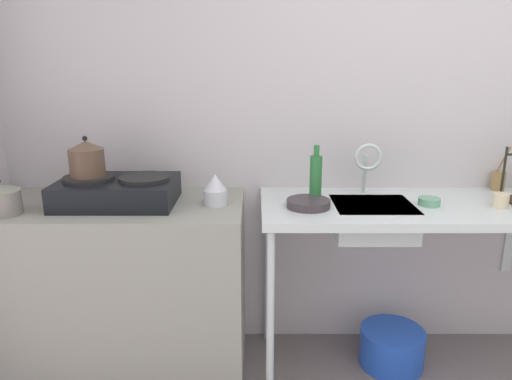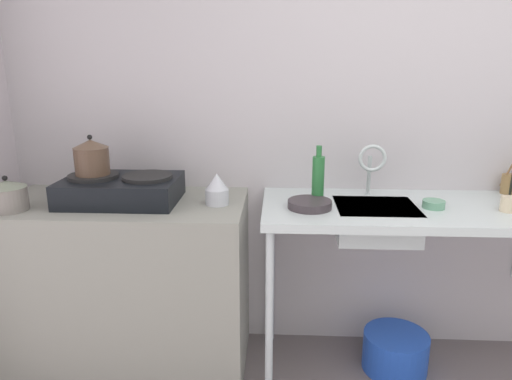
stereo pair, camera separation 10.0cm
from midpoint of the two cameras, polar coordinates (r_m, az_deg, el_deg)
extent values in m
cube|color=#BEB8BC|center=(2.67, 24.63, 10.27)|extent=(5.52, 0.10, 2.77)
cube|color=gray|center=(2.51, -14.36, -11.36)|extent=(1.20, 0.60, 0.91)
cube|color=silver|center=(2.37, 22.41, -2.32)|extent=(1.64, 0.60, 0.04)
cylinder|color=silver|center=(2.18, 3.00, -15.69)|extent=(0.04, 0.04, 0.87)
cylinder|color=silver|center=(2.64, 3.00, -9.91)|extent=(0.04, 0.04, 0.87)
cube|color=black|center=(2.32, -15.11, 0.00)|extent=(0.55, 0.37, 0.12)
cylinder|color=black|center=(2.35, -18.29, 1.64)|extent=(0.24, 0.24, 0.02)
cylinder|color=black|center=(2.27, -12.04, 1.61)|extent=(0.24, 0.24, 0.02)
cylinder|color=brown|center=(2.34, -18.44, 3.41)|extent=(0.16, 0.16, 0.13)
cone|color=brown|center=(2.32, -18.62, 5.44)|extent=(0.17, 0.17, 0.04)
sphere|color=black|center=(2.32, -18.68, 6.19)|extent=(0.02, 0.02, 0.02)
cylinder|color=gray|center=(2.38, -27.26, -0.97)|extent=(0.18, 0.18, 0.11)
cone|color=gray|center=(2.36, -27.46, 0.66)|extent=(0.18, 0.18, 0.03)
sphere|color=black|center=(2.36, -27.54, 1.30)|extent=(0.02, 0.02, 0.02)
cylinder|color=silver|center=(2.21, -3.53, -0.83)|extent=(0.11, 0.11, 0.08)
cone|color=silver|center=(2.19, -3.56, 1.07)|extent=(0.11, 0.11, 0.08)
cube|color=silver|center=(2.30, 15.70, -3.73)|extent=(0.38, 0.34, 0.15)
cylinder|color=silver|center=(2.44, 14.90, 1.74)|extent=(0.02, 0.02, 0.20)
torus|color=silver|center=(2.36, 15.36, 3.79)|extent=(0.14, 0.02, 0.14)
cylinder|color=#383035|center=(2.17, 7.95, -1.76)|extent=(0.21, 0.21, 0.04)
cylinder|color=beige|center=(2.42, 29.74, -1.53)|extent=(0.07, 0.07, 0.07)
cylinder|color=#639D7C|center=(2.33, 22.23, -1.64)|extent=(0.10, 0.10, 0.04)
cylinder|color=#296F36|center=(2.25, 8.93, 1.28)|extent=(0.06, 0.06, 0.22)
cylinder|color=#296F36|center=(2.22, 9.07, 4.75)|extent=(0.03, 0.03, 0.05)
cylinder|color=olive|center=(2.74, 29.60, 0.63)|extent=(0.07, 0.07, 0.10)
cylinder|color=olive|center=(2.73, 29.83, 2.38)|extent=(0.07, 0.05, 0.20)
cylinder|color=blue|center=(2.68, 17.89, -18.43)|extent=(0.33, 0.33, 0.20)
camera|label=1|loc=(0.05, -88.70, 0.35)|focal=32.42mm
camera|label=2|loc=(0.05, 91.30, -0.35)|focal=32.42mm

